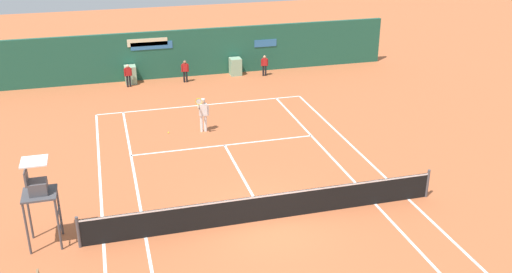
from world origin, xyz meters
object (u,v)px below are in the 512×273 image
umpire_chair (38,190)px  ball_kid_left_post (128,74)px  ball_kid_centre_post (185,70)px  ball_kid_right_post (265,64)px  tennis_ball_by_sideline (168,133)px  player_on_baseline (203,112)px

umpire_chair → ball_kid_left_post: 15.78m
umpire_chair → ball_kid_left_post: (3.58, 15.32, -1.13)m
umpire_chair → ball_kid_centre_post: 16.80m
umpire_chair → ball_kid_left_post: umpire_chair is taller
ball_kid_right_post → tennis_ball_by_sideline: 10.00m
tennis_ball_by_sideline → ball_kid_left_post: bearing=99.6°
player_on_baseline → ball_kid_left_post: (-2.83, 7.63, -0.21)m
ball_kid_centre_post → ball_kid_right_post: ball_kid_centre_post is taller
ball_kid_left_post → ball_kid_right_post: 7.95m
ball_kid_left_post → tennis_ball_by_sideline: (1.25, -7.39, -0.72)m
player_on_baseline → ball_kid_centre_post: size_ratio=1.41×
ball_kid_centre_post → ball_kid_right_post: bearing=-173.8°
player_on_baseline → tennis_ball_by_sideline: size_ratio=26.66×
ball_kid_centre_post → ball_kid_left_post: ball_kid_left_post is taller
ball_kid_centre_post → tennis_ball_by_sideline: (-1.96, -7.39, -0.71)m
player_on_baseline → ball_kid_left_post: 8.14m
tennis_ball_by_sideline → umpire_chair: bearing=-121.3°
ball_kid_centre_post → ball_kid_right_post: 4.74m
ball_kid_left_post → tennis_ball_by_sideline: 7.52m
ball_kid_left_post → ball_kid_right_post: ball_kid_left_post is taller
player_on_baseline → ball_kid_centre_post: 7.64m
ball_kid_left_post → ball_kid_right_post: (7.95, -0.00, -0.03)m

